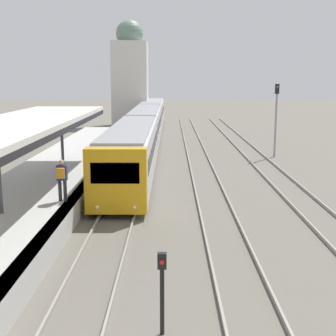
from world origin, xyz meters
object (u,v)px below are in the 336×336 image
object	(u,v)px
person_on_platform	(62,177)
signal_post_near	(162,285)
train_near	(146,124)
signal_mast_far	(276,112)

from	to	relation	value
person_on_platform	signal_post_near	distance (m)	9.11
train_near	signal_post_near	world-z (taller)	train_near
person_on_platform	signal_post_near	bearing A→B (deg)	-63.41
signal_post_near	signal_mast_far	world-z (taller)	signal_mast_far
person_on_platform	signal_mast_far	xyz separation A→B (m)	(11.85, 16.10, 1.40)
train_near	signal_mast_far	bearing A→B (deg)	-35.84
person_on_platform	train_near	distance (m)	23.28
signal_post_near	person_on_platform	bearing A→B (deg)	116.59
person_on_platform	signal_post_near	size ratio (longest dim) A/B	0.86
person_on_platform	signal_mast_far	distance (m)	20.04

